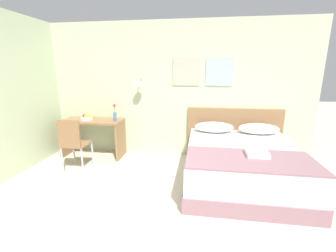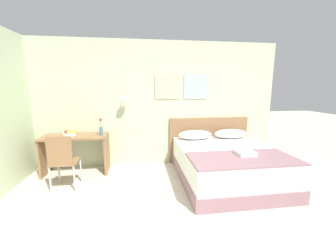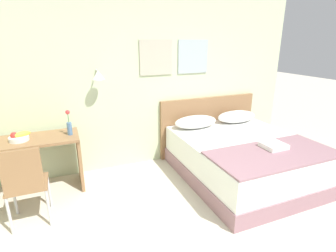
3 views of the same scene
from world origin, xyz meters
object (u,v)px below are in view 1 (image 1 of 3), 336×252
throw_blanket (250,160)px  desk (93,131)px  bed (241,164)px  pillow_left (214,127)px  folded_towel_near_foot (257,153)px  pillow_right (259,129)px  headboard (233,134)px  flower_vase (115,114)px  fruit_bowl (87,118)px  desk_chair (73,141)px

throw_blanket → desk: desk is taller
bed → desk: size_ratio=1.62×
pillow_left → throw_blanket: bearing=-73.2°
throw_blanket → folded_towel_near_foot: (0.11, 0.14, 0.04)m
desk → pillow_right: bearing=0.6°
headboard → folded_towel_near_foot: bearing=-85.6°
flower_vase → pillow_left: bearing=1.9°
pillow_left → bed: bearing=-61.9°
desk → fruit_bowl: bearing=-170.2°
pillow_right → desk_chair: size_ratio=0.77×
pillow_right → pillow_left: bearing=180.0°
bed → pillow_left: size_ratio=2.74×
throw_blanket → fruit_bowl: (-2.91, 1.27, 0.20)m
pillow_right → flower_vase: flower_vase is taller
headboard → flower_vase: (-2.31, -0.33, 0.39)m
desk_chair → fruit_bowl: desk_chair is taller
bed → folded_towel_near_foot: (0.11, -0.43, 0.36)m
desk → flower_vase: bearing=-3.3°
folded_towel_near_foot → flower_vase: flower_vase is taller
throw_blanket → headboard: bearing=90.0°
folded_towel_near_foot → desk_chair: size_ratio=0.30×
throw_blanket → desk_chair: bearing=168.6°
desk_chair → desk: bearing=90.1°
bed → pillow_left: bearing=118.1°
bed → pillow_left: 0.94m
bed → flower_vase: (-2.31, 0.69, 0.60)m
fruit_bowl → flower_vase: bearing=-1.4°
throw_blanket → bed: bearing=90.0°
pillow_right → desk_chair: desk_chair is taller
desk → throw_blanket: bearing=-24.5°
headboard → fruit_bowl: headboard is taller
headboard → pillow_right: bearing=-33.9°
fruit_bowl → flower_vase: flower_vase is taller
folded_towel_near_foot → bed: bearing=104.3°
desk → desk_chair: (0.00, -0.72, 0.01)m
bed → folded_towel_near_foot: 0.57m
folded_towel_near_foot → desk: (-2.93, 1.15, -0.12)m
pillow_right → flower_vase: bearing=-178.7°
desk → headboard: bearing=6.1°
headboard → folded_towel_near_foot: 1.46m
pillow_right → folded_towel_near_foot: size_ratio=2.53×
bed → desk: 2.92m
folded_towel_near_foot → fruit_bowl: (-3.02, 1.13, 0.15)m
bed → pillow_left: pillow_left is taller
folded_towel_near_foot → pillow_left: bearing=113.4°
desk_chair → pillow_left: bearing=17.3°
fruit_bowl → bed: bearing=-13.5°
bed → headboard: headboard is taller
headboard → desk: 2.84m
bed → throw_blanket: size_ratio=1.20×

